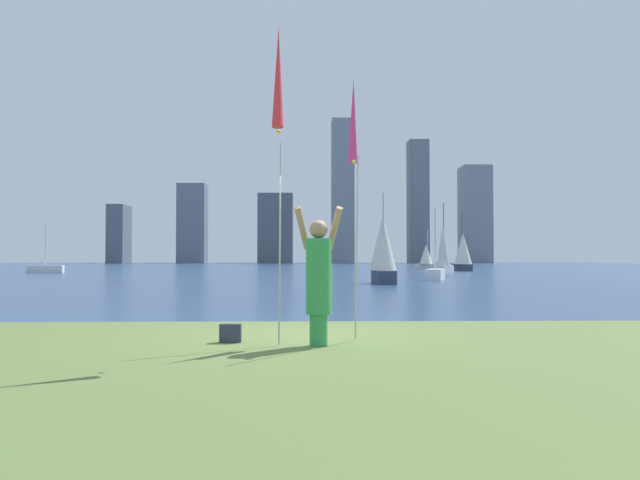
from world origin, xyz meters
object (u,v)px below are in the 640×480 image
at_px(kite_flag_right, 353,127).
at_px(sailboat_6, 435,274).
at_px(sailboat_0, 443,250).
at_px(sailboat_4, 46,269).
at_px(kite_flag_left, 278,83).
at_px(sailboat_1, 383,251).
at_px(person, 319,277).
at_px(sailboat_7, 426,257).
at_px(sailboat_3, 463,252).
at_px(bag, 230,333).

xyz_separation_m(kite_flag_right, sailboat_6, (6.26, 24.03, -3.01)).
distance_m(sailboat_0, sailboat_4, 30.86).
height_order(kite_flag_left, sailboat_1, kite_flag_left).
bearing_deg(kite_flag_right, person, -123.66).
xyz_separation_m(person, sailboat_1, (3.45, 20.56, 0.56)).
height_order(sailboat_6, sailboat_7, sailboat_7).
bearing_deg(kite_flag_left, sailboat_3, 72.97).
xyz_separation_m(kite_flag_right, sailboat_7, (11.27, 52.55, -2.11)).
bearing_deg(sailboat_3, sailboat_7, 103.88).
height_order(kite_flag_left, sailboat_3, sailboat_3).
relative_size(person, sailboat_4, 0.53).
xyz_separation_m(kite_flag_right, sailboat_0, (9.85, 38.39, -1.54)).
bearing_deg(sailboat_6, sailboat_3, 72.11).
bearing_deg(sailboat_7, sailboat_4, -157.22).
relative_size(kite_flag_left, sailboat_4, 1.18).
xyz_separation_m(sailboat_1, sailboat_7, (8.39, 32.84, -0.32)).
distance_m(bag, sailboat_4, 43.86).
relative_size(sailboat_1, sailboat_4, 1.12).
height_order(sailboat_0, sailboat_7, sailboat_0).
relative_size(bag, sailboat_6, 0.08).
bearing_deg(kite_flag_right, sailboat_1, 81.69).
distance_m(bag, sailboat_3, 48.07).
relative_size(kite_flag_left, sailboat_0, 0.83).
relative_size(kite_flag_left, bag, 14.11).
distance_m(kite_flag_right, sailboat_4, 44.39).
xyz_separation_m(sailboat_4, sailboat_6, (27.23, -14.99, 0.00)).
relative_size(kite_flag_left, sailboat_3, 0.88).
bearing_deg(kite_flag_right, sailboat_0, 75.60).
bearing_deg(kite_flag_left, sailboat_6, 73.69).
bearing_deg(kite_flag_right, bag, -165.74).
distance_m(kite_flag_right, bag, 3.73).
bearing_deg(sailboat_6, bag, -108.36).
xyz_separation_m(person, sailboat_7, (11.83, 53.40, 0.24)).
xyz_separation_m(kite_flag_left, kite_flag_right, (1.13, 1.25, -0.35)).
height_order(person, sailboat_3, sailboat_3).
distance_m(bag, sailboat_7, 54.64).
distance_m(person, sailboat_6, 25.81).
bearing_deg(sailboat_7, bag, -103.92).
relative_size(bag, sailboat_4, 0.08).
relative_size(person, sailboat_1, 0.47).
relative_size(sailboat_3, sailboat_4, 1.34).
xyz_separation_m(bag, sailboat_6, (8.13, 24.50, 0.19)).
height_order(kite_flag_right, sailboat_3, sailboat_3).
relative_size(kite_flag_left, sailboat_1, 1.05).
bearing_deg(kite_flag_left, bag, 133.80).
bearing_deg(sailboat_7, kite_flag_left, -102.98).
xyz_separation_m(bag, sailboat_0, (11.73, 38.86, 1.66)).
relative_size(sailboat_0, sailboat_6, 1.37).
distance_m(bag, sailboat_0, 40.63).
relative_size(sailboat_1, sailboat_7, 1.08).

